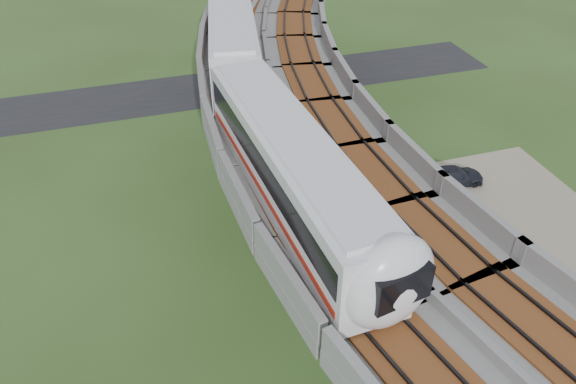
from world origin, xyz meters
name	(u,v)px	position (x,y,z in m)	size (l,w,h in m)	color
ground	(305,299)	(0.00, 0.00, 0.00)	(160.00, 160.00, 0.00)	#344B1E
dirt_lot	(524,272)	(14.00, -2.00, 0.02)	(18.00, 26.00, 0.04)	gray
asphalt_road	(209,89)	(0.00, 30.00, 0.01)	(60.00, 8.00, 0.03)	#232326
viaduct	(378,162)	(3.84, 0.00, 9.05)	(19.58, 73.98, 11.40)	#99968E
metro_train	(269,0)	(3.05, 17.76, 12.31)	(21.82, 58.48, 3.64)	white
fence	(451,257)	(9.75, 0.00, 0.75)	(3.87, 38.73, 1.50)	#2D382D
tree_0	(345,80)	(12.33, 24.12, 1.82)	(2.11, 2.11, 2.72)	#382314
tree_1	(344,142)	(7.60, 12.92, 2.23)	(2.88, 2.88, 3.45)	#382314
tree_2	(387,225)	(6.26, 2.35, 2.36)	(2.96, 2.96, 3.62)	#382314
tree_3	(440,300)	(6.01, -4.57, 2.67)	(3.13, 3.13, 4.01)	#382314
car_red	(534,294)	(12.91, -4.20, 0.60)	(1.18, 3.39, 1.12)	#A51B0F
car_dark	(453,176)	(14.75, 8.02, 0.72)	(1.90, 4.66, 1.35)	black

